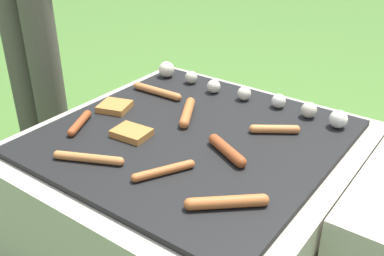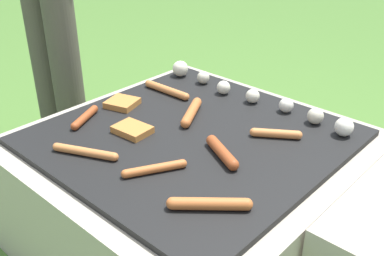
{
  "view_description": "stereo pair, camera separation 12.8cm",
  "coord_description": "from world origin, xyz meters",
  "views": [
    {
      "loc": [
        0.67,
        -0.92,
        1.04
      ],
      "look_at": [
        0.0,
        0.0,
        0.43
      ],
      "focal_mm": 42.0,
      "sensor_mm": 36.0,
      "label": 1
    },
    {
      "loc": [
        0.77,
        -0.84,
        1.04
      ],
      "look_at": [
        0.0,
        0.0,
        0.43
      ],
      "focal_mm": 42.0,
      "sensor_mm": 36.0,
      "label": 2
    }
  ],
  "objects": [
    {
      "name": "grill",
      "position": [
        0.0,
        0.0,
        0.2
      ],
      "size": [
        0.89,
        0.89,
        0.41
      ],
      "color": "#A89E8C",
      "rests_on": "ground_plane"
    },
    {
      "name": "sausage_front_left",
      "position": [
        -0.26,
        0.16,
        0.42
      ],
      "size": [
        0.2,
        0.03,
        0.03
      ],
      "color": "#C6753D",
      "rests_on": "grill"
    },
    {
      "name": "bread_slice_right",
      "position": [
        -0.3,
        -0.01,
        0.42
      ],
      "size": [
        0.11,
        0.11,
        0.02
      ],
      "color": "#B27033",
      "rests_on": "grill"
    },
    {
      "name": "sausage_back_left",
      "position": [
        0.07,
        -0.21,
        0.42
      ],
      "size": [
        0.09,
        0.15,
        0.02
      ],
      "color": "#B7602D",
      "rests_on": "grill"
    },
    {
      "name": "mushroom_row",
      "position": [
        -0.01,
        0.3,
        0.44
      ],
      "size": [
        0.72,
        0.08,
        0.06
      ],
      "color": "beige",
      "rests_on": "grill"
    },
    {
      "name": "sausage_mid_left",
      "position": [
        0.19,
        0.15,
        0.42
      ],
      "size": [
        0.13,
        0.09,
        0.02
      ],
      "color": "#C6753D",
      "rests_on": "grill"
    },
    {
      "name": "bread_slice_center",
      "position": [
        -0.13,
        -0.11,
        0.42
      ],
      "size": [
        0.11,
        0.09,
        0.02
      ],
      "color": "#B27033",
      "rests_on": "grill"
    },
    {
      "name": "sausage_front_center",
      "position": [
        -0.08,
        0.08,
        0.43
      ],
      "size": [
        0.1,
        0.16,
        0.03
      ],
      "color": "#B7602D",
      "rests_on": "grill"
    },
    {
      "name": "sausage_back_right",
      "position": [
        0.26,
        -0.23,
        0.42
      ],
      "size": [
        0.15,
        0.14,
        0.03
      ],
      "color": "#B7602D",
      "rests_on": "grill"
    },
    {
      "name": "sausage_front_right",
      "position": [
        -0.3,
        -0.16,
        0.42
      ],
      "size": [
        0.08,
        0.13,
        0.02
      ],
      "color": "#93421E",
      "rests_on": "grill"
    },
    {
      "name": "sausage_back_center",
      "position": [
        0.14,
        -0.04,
        0.43
      ],
      "size": [
        0.15,
        0.09,
        0.03
      ],
      "color": "#93421E",
      "rests_on": "grill"
    },
    {
      "name": "sausage_mid_right",
      "position": [
        -0.13,
        -0.28,
        0.42
      ],
      "size": [
        0.18,
        0.1,
        0.02
      ],
      "color": "#C6753D",
      "rests_on": "grill"
    },
    {
      "name": "ground_plane",
      "position": [
        0.0,
        0.0,
        0.0
      ],
      "size": [
        14.0,
        14.0,
        0.0
      ],
      "primitive_type": "plane",
      "color": "#47702D"
    }
  ]
}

